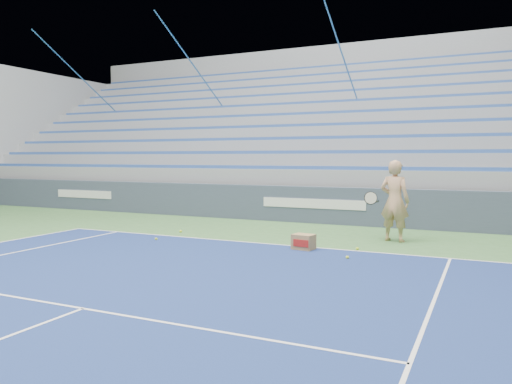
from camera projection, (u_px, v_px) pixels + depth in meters
sponsor_barrier at (314, 205)px, 15.03m from camera, size 30.00×0.32×1.10m
bleachers at (360, 148)px, 20.07m from camera, size 31.00×9.15×7.30m
tennis_player at (395, 201)px, 11.70m from camera, size 1.00×0.92×1.92m
ball_box at (304, 242)px, 10.68m from camera, size 0.49×0.40×0.34m
tennis_ball_0 at (181, 231)px, 13.14m from camera, size 0.07×0.07×0.07m
tennis_ball_1 at (156, 239)px, 11.89m from camera, size 0.07×0.07×0.07m
tennis_ball_2 at (357, 249)px, 10.64m from camera, size 0.07×0.07×0.07m
tennis_ball_3 at (304, 242)px, 11.46m from camera, size 0.07×0.07×0.07m
tennis_ball_4 at (347, 257)px, 9.71m from camera, size 0.07×0.07×0.07m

